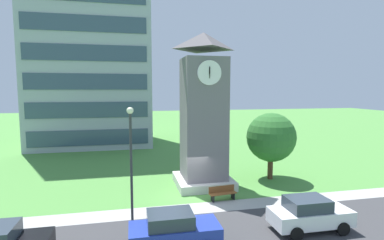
# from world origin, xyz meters

# --- Properties ---
(ground_plane) EXTENTS (160.00, 160.00, 0.00)m
(ground_plane) POSITION_xyz_m (0.00, 0.00, 0.00)
(ground_plane) COLOR #4C893D
(kerb_strip) EXTENTS (120.00, 1.60, 0.01)m
(kerb_strip) POSITION_xyz_m (0.00, -1.80, 0.00)
(kerb_strip) COLOR #9E9E99
(kerb_strip) RESTS_ON ground
(office_building) EXTENTS (14.47, 10.66, 28.80)m
(office_building) POSITION_xyz_m (-8.52, 22.07, 14.40)
(office_building) COLOR #9EA8B2
(office_building) RESTS_ON ground
(clock_tower) EXTENTS (4.06, 4.06, 11.17)m
(clock_tower) POSITION_xyz_m (1.28, 2.39, 5.02)
(clock_tower) COLOR slate
(clock_tower) RESTS_ON ground
(park_bench) EXTENTS (1.85, 0.70, 0.88)m
(park_bench) POSITION_xyz_m (1.75, -0.81, 0.46)
(park_bench) COLOR brown
(park_bench) RESTS_ON ground
(street_lamp) EXTENTS (0.36, 0.36, 6.21)m
(street_lamp) POSITION_xyz_m (-4.00, -2.79, 3.82)
(street_lamp) COLOR #333338
(street_lamp) RESTS_ON ground
(tree_near_tower) EXTENTS (3.87, 3.87, 5.29)m
(tree_near_tower) POSITION_xyz_m (6.90, 2.76, 3.35)
(tree_near_tower) COLOR #513823
(tree_near_tower) RESTS_ON ground
(parked_car_blue) EXTENTS (4.06, 1.92, 1.69)m
(parked_car_blue) POSITION_xyz_m (-2.22, -5.97, 0.86)
(parked_car_blue) COLOR #23389E
(parked_car_blue) RESTS_ON ground
(parked_car_white) EXTENTS (4.06, 1.93, 1.69)m
(parked_car_white) POSITION_xyz_m (4.77, -5.68, 0.86)
(parked_car_white) COLOR silver
(parked_car_white) RESTS_ON ground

